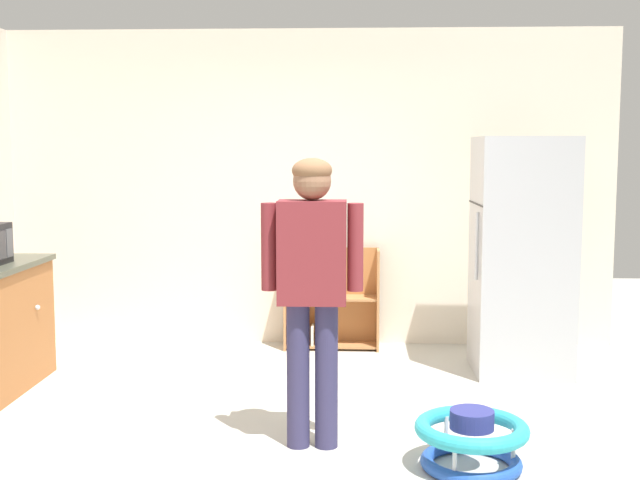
{
  "coord_description": "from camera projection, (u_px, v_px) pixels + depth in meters",
  "views": [
    {
      "loc": [
        0.39,
        -4.62,
        1.69
      ],
      "look_at": [
        0.17,
        0.4,
        1.12
      ],
      "focal_mm": 45.28,
      "sensor_mm": 36.0,
      "label": 1
    }
  ],
  "objects": [
    {
      "name": "refrigerator",
      "position": [
        522.0,
        256.0,
        6.07
      ],
      "size": [
        0.73,
        0.68,
        1.78
      ],
      "color": "#B7BABF",
      "rests_on": "ground"
    },
    {
      "name": "bookshelf",
      "position": [
        324.0,
        304.0,
        6.88
      ],
      "size": [
        0.8,
        0.28,
        0.85
      ],
      "color": "#B27746",
      "rests_on": "ground"
    },
    {
      "name": "back_wall",
      "position": [
        310.0,
        189.0,
        6.95
      ],
      "size": [
        5.2,
        0.06,
        2.7
      ],
      "primitive_type": "cube",
      "color": "silver",
      "rests_on": "ground"
    },
    {
      "name": "ground_plane",
      "position": [
        289.0,
        434.0,
        4.79
      ],
      "size": [
        12.0,
        12.0,
        0.0
      ],
      "primitive_type": "plane",
      "color": "beige",
      "rests_on": "ground"
    },
    {
      "name": "baby_walker",
      "position": [
        471.0,
        440.0,
        4.26
      ],
      "size": [
        0.6,
        0.6,
        0.32
      ],
      "color": "#224EB1",
      "rests_on": "ground"
    },
    {
      "name": "standing_person",
      "position": [
        312.0,
        274.0,
        4.49
      ],
      "size": [
        0.57,
        0.22,
        1.64
      ],
      "color": "#343157",
      "rests_on": "ground"
    }
  ]
}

